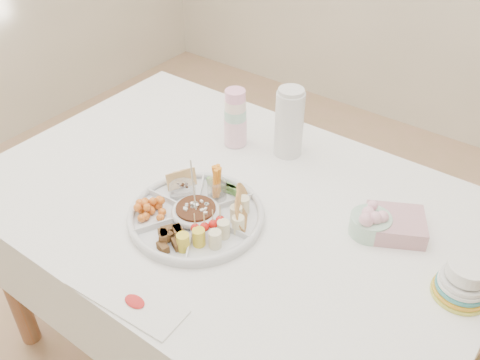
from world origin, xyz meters
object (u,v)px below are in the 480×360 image
Objects in this scene: dining_table at (231,285)px; thermos at (289,122)px; party_tray at (196,214)px; plate_stack at (463,282)px.

dining_table is 0.59m from thermos.
thermos is at bearing 89.12° from dining_table.
party_tray is at bearing -93.02° from thermos.
thermos is 1.75× the size of plate_stack.
dining_table is at bearing -176.22° from plate_stack.
thermos is (0.02, 0.44, 0.10)m from party_tray.
dining_table is 0.80m from plate_stack.
party_tray is 1.58× the size of thermos.
thermos reaches higher than dining_table.
plate_stack is (0.69, 0.17, 0.02)m from party_tray.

